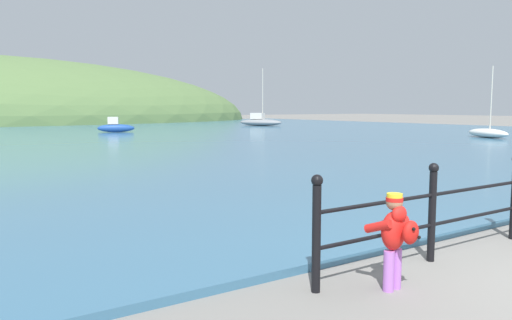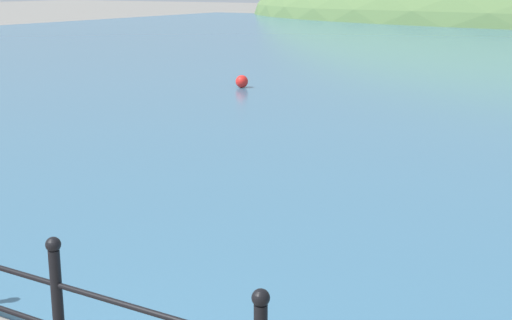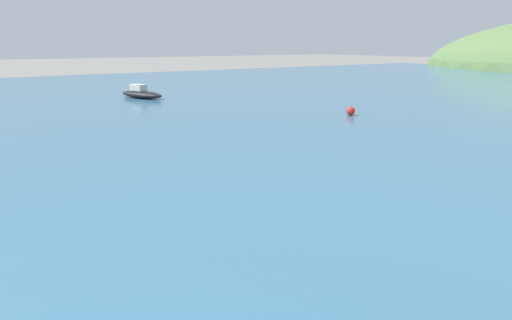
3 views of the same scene
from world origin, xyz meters
TOP-DOWN VIEW (x-y plane):
  - boat_blue_hull at (-18.36, 10.01)m, footprint 3.29×2.10m
  - mooring_buoy at (-7.60, 15.58)m, footprint 0.37×0.37m

SIDE VIEW (x-z plane):
  - mooring_buoy at x=-7.60m, z-range 0.10..0.47m
  - boat_blue_hull at x=-18.36m, z-range -0.03..0.72m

